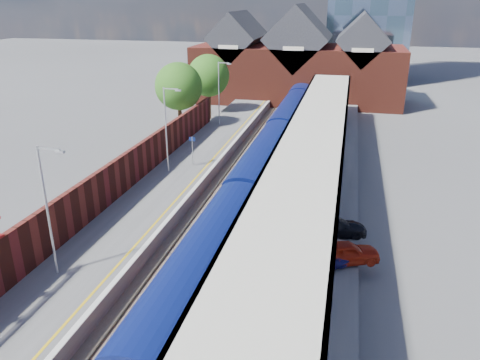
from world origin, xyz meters
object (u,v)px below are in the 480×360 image
at_px(platform_sign, 192,146).
at_px(parked_car_blue, 314,247).
at_px(parked_car_silver, 316,251).
at_px(lamp_post_d, 220,89).
at_px(parked_car_red, 346,252).
at_px(lamp_post_c, 167,125).
at_px(parked_car_dark, 335,227).
at_px(train, 280,135).
at_px(lamp_post_b, 49,204).

xyz_separation_m(platform_sign, parked_car_blue, (11.56, -13.18, -1.10)).
height_order(parked_car_silver, parked_car_blue, parked_car_silver).
distance_m(lamp_post_d, parked_car_red, 31.32).
bearing_deg(parked_car_red, lamp_post_c, 29.69).
bearing_deg(parked_car_dark, parked_car_red, 178.33).
xyz_separation_m(train, lamp_post_c, (-7.86, -9.19, 2.87)).
bearing_deg(train, parked_car_blue, -76.04).
distance_m(lamp_post_b, lamp_post_c, 16.00).
bearing_deg(lamp_post_b, lamp_post_d, 90.00).
bearing_deg(parked_car_red, lamp_post_b, 84.89).
xyz_separation_m(parked_car_silver, parked_car_blue, (-0.10, 0.59, -0.08)).
height_order(lamp_post_d, platform_sign, lamp_post_d).
distance_m(lamp_post_d, parked_car_dark, 28.28).
distance_m(platform_sign, parked_car_blue, 17.57).
xyz_separation_m(train, parked_car_dark, (6.09, -17.55, -0.57)).
xyz_separation_m(train, parked_car_blue, (5.06, -20.38, -0.53)).
relative_size(parked_car_red, parked_car_blue, 0.85).
bearing_deg(parked_car_silver, lamp_post_c, 25.58).
xyz_separation_m(lamp_post_c, parked_car_dark, (13.95, -8.36, -3.44)).
relative_size(lamp_post_d, platform_sign, 2.80).
relative_size(train, platform_sign, 26.37).
distance_m(lamp_post_c, lamp_post_d, 16.00).
distance_m(lamp_post_b, parked_car_dark, 16.27).
distance_m(lamp_post_b, parked_car_red, 15.72).
height_order(lamp_post_d, parked_car_red, lamp_post_d).
bearing_deg(parked_car_blue, parked_car_dark, -0.09).
relative_size(lamp_post_d, parked_car_blue, 1.64).
height_order(lamp_post_d, parked_car_silver, lamp_post_d).
xyz_separation_m(lamp_post_b, parked_car_blue, (12.92, 4.82, -3.40)).
bearing_deg(platform_sign, lamp_post_c, -124.26).
relative_size(lamp_post_c, parked_car_red, 1.93).
relative_size(train, parked_car_silver, 16.13).
bearing_deg(parked_car_silver, parked_car_red, -101.75).
bearing_deg(parked_car_silver, parked_car_dark, -37.46).
distance_m(train, parked_car_blue, 21.00).
distance_m(lamp_post_c, parked_car_dark, 16.62).
xyz_separation_m(platform_sign, parked_car_red, (13.30, -13.46, -1.07)).
height_order(platform_sign, parked_car_blue, platform_sign).
bearing_deg(platform_sign, lamp_post_d, 95.56).
bearing_deg(parked_car_blue, parked_car_red, -79.20).
relative_size(train, lamp_post_d, 9.42).
distance_m(parked_car_red, parked_car_silver, 1.67).
xyz_separation_m(lamp_post_b, parked_car_silver, (13.02, 4.23, -3.32)).
xyz_separation_m(lamp_post_d, parked_car_blue, (12.92, -27.18, -3.40)).
xyz_separation_m(parked_car_red, parked_car_silver, (-1.64, -0.31, 0.06)).
bearing_deg(train, platform_sign, -132.08).
relative_size(lamp_post_d, parked_car_dark, 1.83).
relative_size(train, lamp_post_c, 9.42).
bearing_deg(parked_car_silver, lamp_post_b, 85.68).
relative_size(lamp_post_b, parked_car_red, 1.93).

